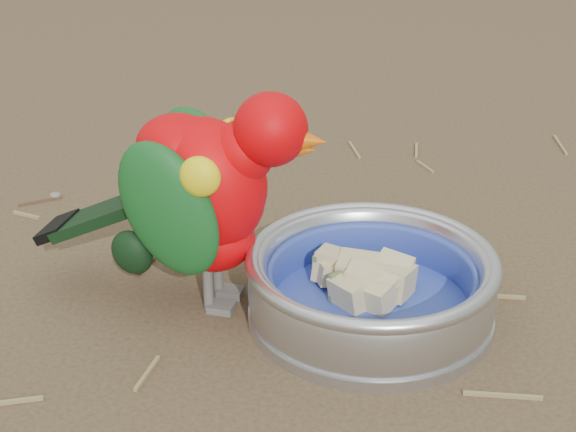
{
  "coord_description": "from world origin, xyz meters",
  "views": [
    {
      "loc": [
        -0.01,
        -0.58,
        0.41
      ],
      "look_at": [
        -0.0,
        0.09,
        0.08
      ],
      "focal_mm": 55.0,
      "sensor_mm": 36.0,
      "label": 1
    }
  ],
  "objects": [
    {
      "name": "ground",
      "position": [
        0.0,
        0.0,
        0.0
      ],
      "size": [
        60.0,
        60.0,
        0.0
      ],
      "primitive_type": "plane",
      "color": "#4E3C29"
    },
    {
      "name": "food_bowl",
      "position": [
        0.07,
        0.05,
        0.01
      ],
      "size": [
        0.21,
        0.21,
        0.02
      ],
      "primitive_type": "cylinder",
      "color": "#B2B2BA",
      "rests_on": "ground"
    },
    {
      "name": "bowl_wall",
      "position": [
        0.07,
        0.05,
        0.04
      ],
      "size": [
        0.21,
        0.21,
        0.04
      ],
      "primitive_type": null,
      "color": "#B2B2BA",
      "rests_on": "food_bowl"
    },
    {
      "name": "fruit_wedges",
      "position": [
        0.07,
        0.05,
        0.03
      ],
      "size": [
        0.12,
        0.12,
        0.03
      ],
      "primitive_type": null,
      "color": "#C9B983",
      "rests_on": "food_bowl"
    },
    {
      "name": "lory_parrot",
      "position": [
        -0.07,
        0.08,
        0.09
      ],
      "size": [
        0.25,
        0.16,
        0.19
      ],
      "primitive_type": null,
      "rotation": [
        0.0,
        0.0,
        -1.83
      ],
      "color": "#D00106",
      "rests_on": "ground"
    },
    {
      "name": "ground_debris",
      "position": [
        0.01,
        0.09,
        0.0
      ],
      "size": [
        0.9,
        0.8,
        0.01
      ],
      "primitive_type": null,
      "color": "olive",
      "rests_on": "ground"
    }
  ]
}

